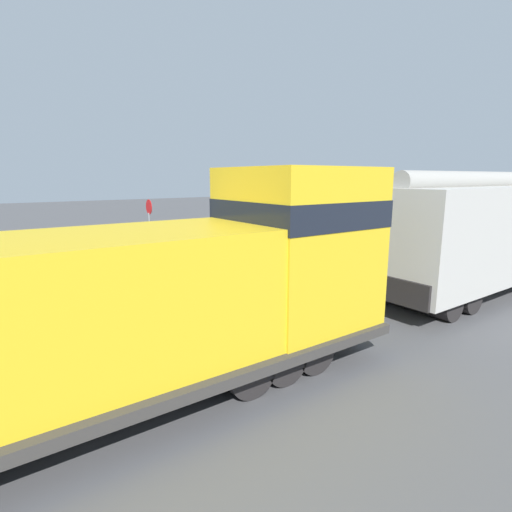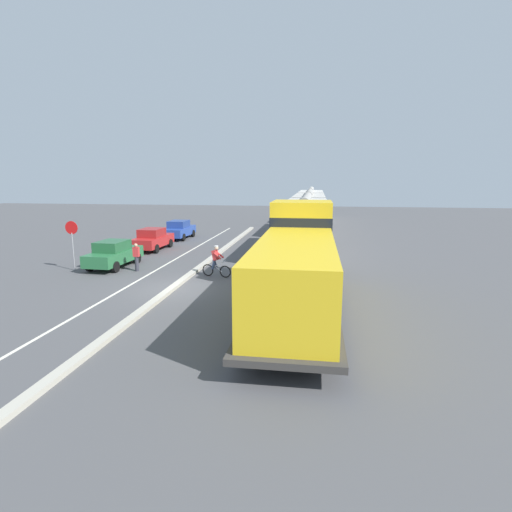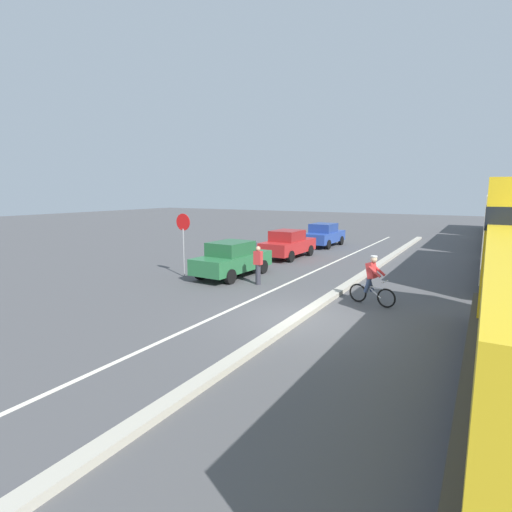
# 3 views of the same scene
# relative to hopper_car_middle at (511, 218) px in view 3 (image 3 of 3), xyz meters

# --- Properties ---
(ground_plane) EXTENTS (120.00, 120.00, 0.00)m
(ground_plane) POSITION_rel_hopper_car_middle_xyz_m (-6.08, -21.59, -2.08)
(ground_plane) COLOR #4C4C4F
(median_curb) EXTENTS (0.36, 36.00, 0.16)m
(median_curb) POSITION_rel_hopper_car_middle_xyz_m (-6.08, -15.59, -2.00)
(median_curb) COLOR #B2AD9E
(median_curb) RESTS_ON ground
(lane_stripe) EXTENTS (0.14, 36.00, 0.01)m
(lane_stripe) POSITION_rel_hopper_car_middle_xyz_m (-8.48, -15.59, -2.07)
(lane_stripe) COLOR silver
(lane_stripe) RESTS_ON ground
(hopper_car_middle) EXTENTS (2.90, 10.60, 4.18)m
(hopper_car_middle) POSITION_rel_hopper_car_middle_xyz_m (0.00, 0.00, 0.00)
(hopper_car_middle) COLOR #B5B2AB
(hopper_car_middle) RESTS_ON ground
(hopper_car_trailing) EXTENTS (2.90, 10.60, 4.18)m
(hopper_car_trailing) POSITION_rel_hopper_car_middle_xyz_m (0.00, 11.60, 0.00)
(hopper_car_trailing) COLOR beige
(hopper_car_trailing) RESTS_ON ground
(parked_car_green) EXTENTS (1.97, 4.27, 1.62)m
(parked_car_green) POSITION_rel_hopper_car_middle_xyz_m (-11.29, -17.50, -1.26)
(parked_car_green) COLOR #286B3D
(parked_car_green) RESTS_ON ground
(parked_car_red) EXTENTS (1.92, 4.24, 1.62)m
(parked_car_red) POSITION_rel_hopper_car_middle_xyz_m (-11.34, -11.51, -1.26)
(parked_car_red) COLOR red
(parked_car_red) RESTS_ON ground
(parked_car_blue) EXTENTS (1.89, 4.23, 1.62)m
(parked_car_blue) POSITION_rel_hopper_car_middle_xyz_m (-11.27, -5.80, -1.26)
(parked_car_blue) COLOR #28479E
(parked_car_blue) RESTS_ON ground
(cyclist) EXTENTS (1.68, 0.56, 1.71)m
(cyclist) POSITION_rel_hopper_car_middle_xyz_m (-4.61, -18.93, -1.26)
(cyclist) COLOR black
(cyclist) RESTS_ON ground
(stop_sign) EXTENTS (0.76, 0.08, 2.88)m
(stop_sign) POSITION_rel_hopper_car_middle_xyz_m (-13.15, -18.64, -0.05)
(stop_sign) COLOR gray
(stop_sign) RESTS_ON ground
(pedestrian_by_cars) EXTENTS (0.34, 0.22, 1.62)m
(pedestrian_by_cars) POSITION_rel_hopper_car_middle_xyz_m (-9.48, -18.28, -1.23)
(pedestrian_by_cars) COLOR #33333D
(pedestrian_by_cars) RESTS_ON ground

